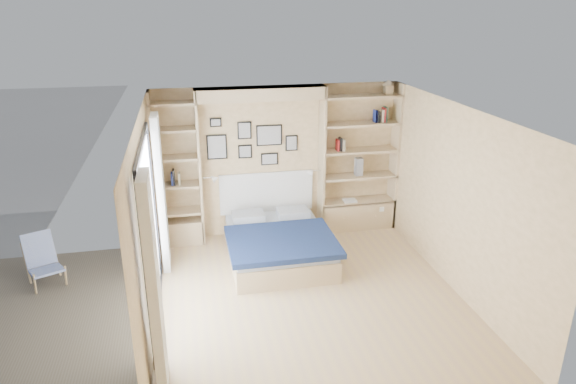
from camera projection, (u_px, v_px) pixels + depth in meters
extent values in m
plane|color=tan|center=(310.00, 298.00, 6.87)|extent=(4.50, 4.50, 0.00)
plane|color=#DDBA88|center=(278.00, 161.00, 8.50)|extent=(4.00, 0.00, 4.00)
plane|color=#DDBA88|center=(375.00, 312.00, 4.37)|extent=(4.00, 0.00, 4.00)
plane|color=#DDBA88|center=(147.00, 225.00, 6.05)|extent=(0.00, 4.50, 4.50)
plane|color=#DDBA88|center=(457.00, 200.00, 6.81)|extent=(0.00, 4.50, 4.50)
plane|color=white|center=(313.00, 114.00, 6.00)|extent=(4.50, 4.50, 0.00)
cube|color=tan|center=(199.00, 169.00, 8.09)|extent=(0.04, 0.35, 2.50)
cube|color=tan|center=(322.00, 161.00, 8.47)|extent=(0.04, 0.35, 2.50)
cube|color=tan|center=(261.00, 94.00, 7.88)|extent=(2.00, 0.35, 0.20)
cube|color=tan|center=(395.00, 157.00, 8.71)|extent=(0.04, 0.35, 2.50)
cube|color=tan|center=(155.00, 172.00, 7.96)|extent=(0.04, 0.35, 2.50)
cube|color=tan|center=(356.00, 214.00, 8.94)|extent=(1.30, 0.35, 0.50)
cube|color=tan|center=(182.00, 231.00, 8.39)|extent=(0.70, 0.35, 0.40)
cube|color=black|center=(141.00, 145.00, 5.72)|extent=(0.04, 2.08, 0.06)
cube|color=black|center=(159.00, 313.00, 6.49)|extent=(0.04, 2.08, 0.06)
cube|color=black|center=(146.00, 279.00, 5.18)|extent=(0.04, 0.06, 2.20)
cube|color=black|center=(154.00, 205.00, 7.05)|extent=(0.04, 0.06, 2.20)
cube|color=silver|center=(150.00, 235.00, 6.10)|extent=(0.01, 2.00, 2.20)
cube|color=white|center=(154.00, 288.00, 4.92)|extent=(0.10, 0.45, 2.30)
cube|color=white|center=(161.00, 194.00, 7.31)|extent=(0.10, 0.45, 2.30)
cube|color=tan|center=(357.00, 201.00, 8.85)|extent=(1.30, 0.35, 0.04)
cube|color=tan|center=(358.00, 176.00, 8.70)|extent=(1.30, 0.35, 0.04)
cube|color=tan|center=(360.00, 150.00, 8.54)|extent=(1.30, 0.35, 0.04)
cube|color=tan|center=(361.00, 124.00, 8.38)|extent=(1.30, 0.35, 0.04)
cube|color=tan|center=(362.00, 96.00, 8.23)|extent=(1.30, 0.35, 0.04)
cube|color=tan|center=(180.00, 212.00, 8.27)|extent=(0.70, 0.35, 0.04)
cube|color=tan|center=(178.00, 185.00, 8.11)|extent=(0.70, 0.35, 0.04)
cube|color=tan|center=(176.00, 158.00, 7.96)|extent=(0.70, 0.35, 0.04)
cube|color=tan|center=(174.00, 130.00, 7.80)|extent=(0.70, 0.35, 0.04)
cube|color=tan|center=(171.00, 103.00, 7.66)|extent=(0.70, 0.35, 0.04)
cube|color=tan|center=(278.00, 249.00, 7.87)|extent=(1.47, 1.84, 0.32)
cube|color=#9DA4AC|center=(278.00, 237.00, 7.79)|extent=(1.43, 1.80, 0.10)
cube|color=#132042|center=(282.00, 242.00, 7.48)|extent=(1.57, 1.29, 0.08)
cube|color=#9DA4AC|center=(248.00, 216.00, 8.25)|extent=(0.51, 0.37, 0.12)
cube|color=#9DA4AC|center=(293.00, 213.00, 8.39)|extent=(0.51, 0.37, 0.12)
cube|color=white|center=(267.00, 192.00, 8.62)|extent=(1.57, 0.04, 0.70)
cube|color=black|center=(217.00, 147.00, 8.18)|extent=(0.32, 0.02, 0.40)
cube|color=gray|center=(217.00, 147.00, 8.17)|extent=(0.28, 0.01, 0.36)
cube|color=black|center=(244.00, 130.00, 8.18)|extent=(0.22, 0.02, 0.28)
cube|color=gray|center=(245.00, 131.00, 8.17)|extent=(0.18, 0.01, 0.24)
cube|color=black|center=(245.00, 151.00, 8.30)|extent=(0.22, 0.02, 0.22)
cube|color=gray|center=(245.00, 152.00, 8.29)|extent=(0.18, 0.01, 0.18)
cube|color=black|center=(269.00, 135.00, 8.29)|extent=(0.42, 0.02, 0.34)
cube|color=gray|center=(269.00, 135.00, 8.28)|extent=(0.38, 0.01, 0.30)
cube|color=black|center=(270.00, 159.00, 8.43)|extent=(0.28, 0.02, 0.20)
cube|color=gray|center=(270.00, 159.00, 8.42)|extent=(0.24, 0.01, 0.16)
cube|color=black|center=(292.00, 143.00, 8.41)|extent=(0.20, 0.02, 0.26)
cube|color=gray|center=(292.00, 143.00, 8.40)|extent=(0.16, 0.01, 0.22)
cube|color=black|center=(216.00, 122.00, 8.04)|extent=(0.18, 0.02, 0.14)
cube|color=gray|center=(216.00, 123.00, 8.03)|extent=(0.14, 0.01, 0.10)
cylinder|color=silver|center=(209.00, 178.00, 8.09)|extent=(0.20, 0.02, 0.02)
cone|color=white|center=(215.00, 178.00, 8.12)|extent=(0.13, 0.12, 0.15)
cylinder|color=silver|center=(315.00, 171.00, 8.42)|extent=(0.20, 0.02, 0.02)
cone|color=white|center=(309.00, 172.00, 8.41)|extent=(0.13, 0.12, 0.15)
cube|color=#A51E1E|center=(337.00, 145.00, 8.42)|extent=(0.02, 0.15, 0.19)
cube|color=black|center=(340.00, 144.00, 8.43)|extent=(0.03, 0.15, 0.22)
cube|color=#BFB28C|center=(343.00, 145.00, 8.44)|extent=(0.04, 0.15, 0.20)
cube|color=#A51E1E|center=(375.00, 116.00, 8.38)|extent=(0.02, 0.15, 0.20)
cube|color=navy|center=(375.00, 116.00, 8.38)|extent=(0.03, 0.15, 0.20)
cube|color=black|center=(378.00, 117.00, 8.39)|extent=(0.03, 0.15, 0.18)
cube|color=tan|center=(381.00, 116.00, 8.40)|extent=(0.04, 0.15, 0.20)
cube|color=#26593F|center=(385.00, 114.00, 8.40)|extent=(0.03, 0.15, 0.25)
cube|color=#A51E1E|center=(384.00, 115.00, 8.40)|extent=(0.03, 0.15, 0.23)
cube|color=navy|center=(172.00, 179.00, 8.05)|extent=(0.02, 0.15, 0.19)
cube|color=black|center=(174.00, 177.00, 8.05)|extent=(0.03, 0.15, 0.24)
cube|color=#BFB28C|center=(179.00, 179.00, 8.07)|extent=(0.03, 0.15, 0.19)
cube|color=tan|center=(388.00, 90.00, 8.27)|extent=(0.13, 0.13, 0.15)
cone|color=tan|center=(389.00, 82.00, 8.23)|extent=(0.20, 0.20, 0.08)
cube|color=slate|center=(359.00, 167.00, 8.63)|extent=(0.12, 0.12, 0.30)
cube|color=white|center=(350.00, 201.00, 8.76)|extent=(0.22, 0.16, 0.03)
cube|color=brown|center=(20.00, 331.00, 6.19)|extent=(3.20, 4.00, 0.05)
cylinder|color=tan|center=(35.00, 285.00, 6.85)|extent=(0.08, 0.12, 0.35)
cylinder|color=tan|center=(66.00, 276.00, 7.06)|extent=(0.08, 0.12, 0.35)
cylinder|color=tan|center=(26.00, 265.00, 7.19)|extent=(0.15, 0.28, 0.58)
cylinder|color=tan|center=(56.00, 257.00, 7.40)|extent=(0.15, 0.28, 0.58)
cube|color=#2947B6|center=(47.00, 271.00, 7.07)|extent=(0.57, 0.61, 0.13)
cube|color=#2947B6|center=(39.00, 249.00, 7.25)|extent=(0.45, 0.34, 0.47)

